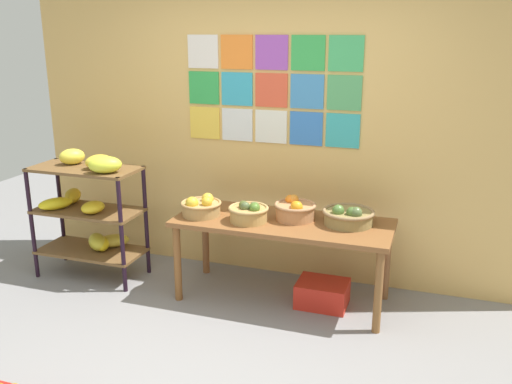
{
  "coord_description": "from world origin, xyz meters",
  "views": [
    {
      "loc": [
        1.33,
        -2.8,
        2.13
      ],
      "look_at": [
        0.12,
        0.77,
        1.03
      ],
      "focal_mm": 39.1,
      "sensor_mm": 36.0,
      "label": 1
    }
  ],
  "objects_px": {
    "fruit_basket_back_right": "(249,212)",
    "produce_crate_under_table": "(322,293)",
    "fruit_basket_back_left": "(295,210)",
    "fruit_basket_right": "(348,216)",
    "display_table": "(283,230)",
    "fruit_basket_left": "(201,207)",
    "banana_shelf_unit": "(90,206)"
  },
  "relations": [
    {
      "from": "produce_crate_under_table",
      "to": "fruit_basket_back_left",
      "type": "bearing_deg",
      "value": 168.19
    },
    {
      "from": "fruit_basket_back_left",
      "to": "fruit_basket_back_right",
      "type": "distance_m",
      "value": 0.37
    },
    {
      "from": "banana_shelf_unit",
      "to": "fruit_basket_right",
      "type": "distance_m",
      "value": 2.24
    },
    {
      "from": "banana_shelf_unit",
      "to": "fruit_basket_back_right",
      "type": "bearing_deg",
      "value": -0.75
    },
    {
      "from": "display_table",
      "to": "fruit_basket_right",
      "type": "relative_size",
      "value": 4.26
    },
    {
      "from": "display_table",
      "to": "fruit_basket_back_right",
      "type": "relative_size",
      "value": 5.41
    },
    {
      "from": "banana_shelf_unit",
      "to": "produce_crate_under_table",
      "type": "height_order",
      "value": "banana_shelf_unit"
    },
    {
      "from": "fruit_basket_right",
      "to": "produce_crate_under_table",
      "type": "height_order",
      "value": "fruit_basket_right"
    },
    {
      "from": "fruit_basket_back_left",
      "to": "fruit_basket_left",
      "type": "relative_size",
      "value": 1.01
    },
    {
      "from": "banana_shelf_unit",
      "to": "fruit_basket_right",
      "type": "bearing_deg",
      "value": 4.19
    },
    {
      "from": "fruit_basket_back_left",
      "to": "fruit_basket_left",
      "type": "bearing_deg",
      "value": -168.99
    },
    {
      "from": "display_table",
      "to": "fruit_basket_right",
      "type": "height_order",
      "value": "fruit_basket_right"
    },
    {
      "from": "fruit_basket_left",
      "to": "produce_crate_under_table",
      "type": "height_order",
      "value": "fruit_basket_left"
    },
    {
      "from": "fruit_basket_left",
      "to": "produce_crate_under_table",
      "type": "xyz_separation_m",
      "value": [
        1.0,
        0.09,
        -0.65
      ]
    },
    {
      "from": "produce_crate_under_table",
      "to": "display_table",
      "type": "bearing_deg",
      "value": -178.98
    },
    {
      "from": "fruit_basket_back_left",
      "to": "fruit_basket_left",
      "type": "xyz_separation_m",
      "value": [
        -0.74,
        -0.14,
        -0.01
      ]
    },
    {
      "from": "fruit_basket_back_left",
      "to": "fruit_basket_right",
      "type": "distance_m",
      "value": 0.42
    },
    {
      "from": "fruit_basket_back_left",
      "to": "fruit_basket_right",
      "type": "height_order",
      "value": "fruit_basket_back_left"
    },
    {
      "from": "produce_crate_under_table",
      "to": "fruit_basket_back_right",
      "type": "bearing_deg",
      "value": -169.14
    },
    {
      "from": "fruit_basket_right",
      "to": "fruit_basket_back_right",
      "type": "relative_size",
      "value": 1.27
    },
    {
      "from": "fruit_basket_right",
      "to": "banana_shelf_unit",
      "type": "bearing_deg",
      "value": -175.81
    },
    {
      "from": "display_table",
      "to": "produce_crate_under_table",
      "type": "xyz_separation_m",
      "value": [
        0.33,
        0.01,
        -0.51
      ]
    },
    {
      "from": "banana_shelf_unit",
      "to": "fruit_basket_back_right",
      "type": "height_order",
      "value": "banana_shelf_unit"
    },
    {
      "from": "fruit_basket_right",
      "to": "produce_crate_under_table",
      "type": "relative_size",
      "value": 1.01
    },
    {
      "from": "display_table",
      "to": "fruit_basket_back_left",
      "type": "distance_m",
      "value": 0.19
    },
    {
      "from": "display_table",
      "to": "fruit_basket_left",
      "type": "distance_m",
      "value": 0.68
    },
    {
      "from": "fruit_basket_back_left",
      "to": "fruit_basket_right",
      "type": "relative_size",
      "value": 0.82
    },
    {
      "from": "fruit_basket_left",
      "to": "produce_crate_under_table",
      "type": "bearing_deg",
      "value": 5.26
    },
    {
      "from": "banana_shelf_unit",
      "to": "fruit_basket_right",
      "type": "relative_size",
      "value": 2.82
    },
    {
      "from": "fruit_basket_right",
      "to": "produce_crate_under_table",
      "type": "bearing_deg",
      "value": -156.94
    },
    {
      "from": "fruit_basket_back_left",
      "to": "produce_crate_under_table",
      "type": "distance_m",
      "value": 0.71
    },
    {
      "from": "fruit_basket_back_right",
      "to": "produce_crate_under_table",
      "type": "relative_size",
      "value": 0.79
    }
  ]
}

